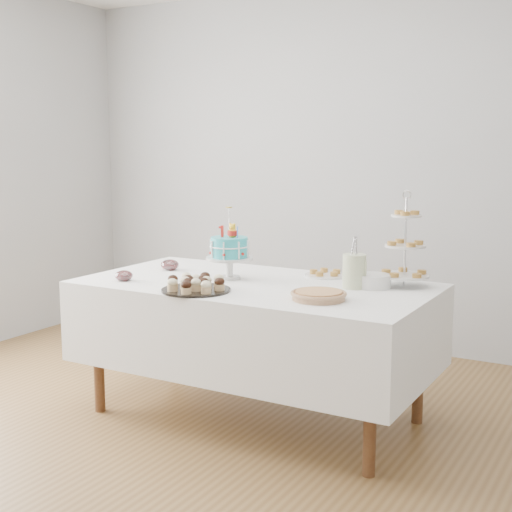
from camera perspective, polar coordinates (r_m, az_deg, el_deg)
The scene contains 12 objects.
floor at distance 3.89m, azimuth -2.33°, elevation -14.11°, with size 5.00×5.00×0.00m, color brown.
walls at distance 3.58m, azimuth -2.47°, elevation 6.17°, with size 5.04×4.04×2.70m.
table at distance 3.96m, azimuth -0.07°, elevation -5.39°, with size 1.92×1.02×0.77m.
birthday_cake at distance 4.01m, azimuth -2.14°, elevation -0.28°, with size 0.26×0.26×0.41m.
cupcake_tray at distance 3.70m, azimuth -4.83°, elevation -2.21°, with size 0.36×0.36×0.08m.
pie at distance 3.50m, azimuth 5.03°, elevation -3.11°, with size 0.28×0.28×0.04m.
tiered_stand at distance 3.87m, azimuth 11.85°, elevation 0.76°, with size 0.26×0.26×0.51m.
plate_stack at distance 3.82m, azimuth 9.38°, elevation -1.99°, with size 0.18×0.18×0.07m.
pastry_plate at distance 4.12m, azimuth 5.59°, elevation -1.41°, with size 0.24×0.24×0.04m.
jam_bowl_a at distance 4.03m, azimuth -10.53°, elevation -1.57°, with size 0.10×0.10×0.06m.
jam_bowl_b at distance 4.33m, azimuth -6.91°, elevation -0.72°, with size 0.11×0.11×0.07m.
utensil_pitcher at distance 3.79m, azimuth 7.87°, elevation -1.10°, with size 0.13×0.12×0.28m.
Camera 1 is at (1.91, -3.03, 1.52)m, focal length 50.00 mm.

